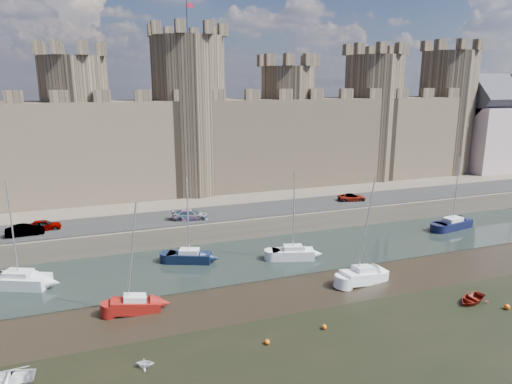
{
  "coord_description": "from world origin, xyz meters",
  "views": [
    {
      "loc": [
        -12.03,
        -20.94,
        19.04
      ],
      "look_at": [
        3.3,
        22.0,
        8.06
      ],
      "focal_mm": 32.0,
      "sensor_mm": 36.0,
      "label": 1
    }
  ],
  "objects_px": {
    "sailboat_0": "(19,280)",
    "sailboat_3": "(453,224)",
    "sailboat_2": "(293,253)",
    "sailboat_5": "(363,275)",
    "car_2": "(190,215)",
    "car_3": "(352,197)",
    "sailboat_1": "(189,256)",
    "sailboat_4": "(135,304)",
    "car_0": "(44,225)",
    "car_1": "(25,230)"
  },
  "relations": [
    {
      "from": "sailboat_5",
      "to": "sailboat_4",
      "type": "bearing_deg",
      "value": 167.7
    },
    {
      "from": "car_3",
      "to": "sailboat_2",
      "type": "height_order",
      "value": "sailboat_2"
    },
    {
      "from": "car_3",
      "to": "sailboat_1",
      "type": "bearing_deg",
      "value": 123.46
    },
    {
      "from": "car_3",
      "to": "sailboat_4",
      "type": "distance_m",
      "value": 36.76
    },
    {
      "from": "sailboat_3",
      "to": "car_0",
      "type": "bearing_deg",
      "value": 159.73
    },
    {
      "from": "car_2",
      "to": "sailboat_0",
      "type": "relative_size",
      "value": 0.43
    },
    {
      "from": "car_1",
      "to": "sailboat_5",
      "type": "height_order",
      "value": "sailboat_5"
    },
    {
      "from": "sailboat_0",
      "to": "sailboat_3",
      "type": "xyz_separation_m",
      "value": [
        51.89,
        0.48,
        -0.05
      ]
    },
    {
      "from": "car_2",
      "to": "car_3",
      "type": "xyz_separation_m",
      "value": [
        23.63,
        1.27,
        -0.11
      ]
    },
    {
      "from": "sailboat_2",
      "to": "sailboat_5",
      "type": "height_order",
      "value": "sailboat_5"
    },
    {
      "from": "car_0",
      "to": "sailboat_3",
      "type": "height_order",
      "value": "sailboat_3"
    },
    {
      "from": "car_3",
      "to": "sailboat_2",
      "type": "bearing_deg",
      "value": 143.42
    },
    {
      "from": "car_3",
      "to": "sailboat_0",
      "type": "bearing_deg",
      "value": 117.07
    },
    {
      "from": "sailboat_4",
      "to": "sailboat_5",
      "type": "height_order",
      "value": "sailboat_5"
    },
    {
      "from": "car_0",
      "to": "car_1",
      "type": "height_order",
      "value": "car_1"
    },
    {
      "from": "car_2",
      "to": "sailboat_4",
      "type": "height_order",
      "value": "sailboat_4"
    },
    {
      "from": "sailboat_3",
      "to": "sailboat_5",
      "type": "relative_size",
      "value": 0.92
    },
    {
      "from": "car_0",
      "to": "sailboat_5",
      "type": "bearing_deg",
      "value": -124.56
    },
    {
      "from": "sailboat_1",
      "to": "car_2",
      "type": "bearing_deg",
      "value": 99.73
    },
    {
      "from": "sailboat_5",
      "to": "sailboat_1",
      "type": "bearing_deg",
      "value": 136.07
    },
    {
      "from": "sailboat_0",
      "to": "sailboat_3",
      "type": "height_order",
      "value": "sailboat_0"
    },
    {
      "from": "sailboat_0",
      "to": "sailboat_5",
      "type": "xyz_separation_m",
      "value": [
        31.49,
        -9.94,
        -0.06
      ]
    },
    {
      "from": "car_1",
      "to": "car_2",
      "type": "xyz_separation_m",
      "value": [
        18.47,
        -0.11,
        -0.0
      ]
    },
    {
      "from": "car_0",
      "to": "car_3",
      "type": "distance_m",
      "value": 40.32
    },
    {
      "from": "sailboat_2",
      "to": "sailboat_4",
      "type": "xyz_separation_m",
      "value": [
        -17.46,
        -6.3,
        -0.07
      ]
    },
    {
      "from": "sailboat_0",
      "to": "sailboat_5",
      "type": "distance_m",
      "value": 33.02
    },
    {
      "from": "car_3",
      "to": "sailboat_0",
      "type": "distance_m",
      "value": 43.01
    },
    {
      "from": "sailboat_1",
      "to": "sailboat_3",
      "type": "bearing_deg",
      "value": 22.43
    },
    {
      "from": "sailboat_2",
      "to": "car_0",
      "type": "bearing_deg",
      "value": 172.04
    },
    {
      "from": "sailboat_4",
      "to": "sailboat_5",
      "type": "bearing_deg",
      "value": -0.19
    },
    {
      "from": "car_0",
      "to": "sailboat_1",
      "type": "height_order",
      "value": "sailboat_1"
    },
    {
      "from": "sailboat_3",
      "to": "sailboat_4",
      "type": "xyz_separation_m",
      "value": [
        -41.93,
        -9.02,
        -0.03
      ]
    },
    {
      "from": "sailboat_1",
      "to": "sailboat_4",
      "type": "height_order",
      "value": "sailboat_4"
    },
    {
      "from": "car_2",
      "to": "sailboat_0",
      "type": "bearing_deg",
      "value": 126.11
    },
    {
      "from": "car_2",
      "to": "sailboat_1",
      "type": "bearing_deg",
      "value": 178.66
    },
    {
      "from": "car_1",
      "to": "sailboat_4",
      "type": "relative_size",
      "value": 0.41
    },
    {
      "from": "car_0",
      "to": "car_1",
      "type": "distance_m",
      "value": 2.25
    },
    {
      "from": "sailboat_0",
      "to": "sailboat_4",
      "type": "distance_m",
      "value": 13.12
    },
    {
      "from": "car_0",
      "to": "sailboat_0",
      "type": "relative_size",
      "value": 0.36
    },
    {
      "from": "car_1",
      "to": "sailboat_0",
      "type": "bearing_deg",
      "value": 176.53
    },
    {
      "from": "car_2",
      "to": "sailboat_2",
      "type": "height_order",
      "value": "sailboat_2"
    },
    {
      "from": "car_2",
      "to": "sailboat_5",
      "type": "xyz_separation_m",
      "value": [
        13.24,
        -18.22,
        -2.4
      ]
    },
    {
      "from": "car_2",
      "to": "sailboat_4",
      "type": "xyz_separation_m",
      "value": [
        -8.29,
        -16.82,
        -2.43
      ]
    },
    {
      "from": "sailboat_1",
      "to": "sailboat_2",
      "type": "height_order",
      "value": "sailboat_2"
    },
    {
      "from": "car_0",
      "to": "sailboat_3",
      "type": "bearing_deg",
      "value": -101.65
    },
    {
      "from": "car_1",
      "to": "car_3",
      "type": "xyz_separation_m",
      "value": [
        42.1,
        1.16,
        -0.11
      ]
    },
    {
      "from": "sailboat_0",
      "to": "car_2",
      "type": "bearing_deg",
      "value": 48.37
    },
    {
      "from": "sailboat_0",
      "to": "sailboat_5",
      "type": "bearing_deg",
      "value": 6.45
    },
    {
      "from": "car_0",
      "to": "sailboat_0",
      "type": "distance_m",
      "value": 10.18
    },
    {
      "from": "sailboat_2",
      "to": "sailboat_5",
      "type": "relative_size",
      "value": 0.95
    }
  ]
}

